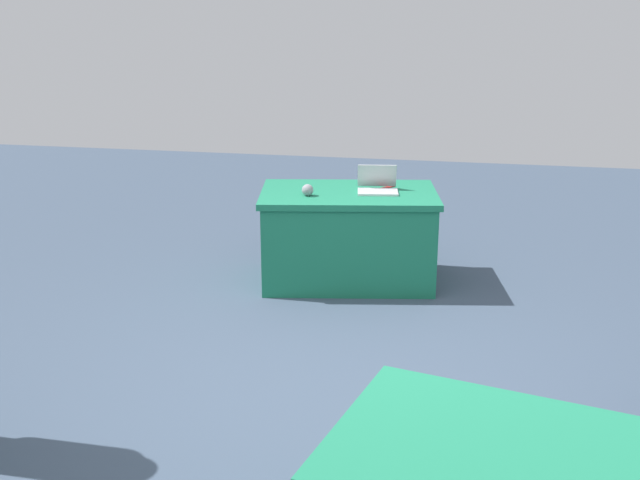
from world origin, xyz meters
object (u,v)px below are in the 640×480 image
object	(u,v)px
table_foreground	(348,236)
scissors_red	(387,187)
yarn_ball	(308,190)
laptop_silver	(378,187)

from	to	relation	value
table_foreground	scissors_red	bearing A→B (deg)	-146.98
yarn_ball	scissors_red	size ratio (longest dim) A/B	0.51
laptop_silver	scissors_red	world-z (taller)	laptop_silver
scissors_red	yarn_ball	bearing A→B (deg)	-22.84
scissors_red	laptop_silver	bearing A→B (deg)	12.13
yarn_ball	scissors_red	xyz separation A→B (m)	(-0.58, -0.39, -0.04)
laptop_silver	yarn_ball	xyz separation A→B (m)	(0.52, 0.24, 0.01)
table_foreground	laptop_silver	bearing A→B (deg)	-169.49
table_foreground	yarn_ball	xyz separation A→B (m)	(0.30, 0.20, 0.42)
table_foreground	scissors_red	world-z (taller)	scissors_red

